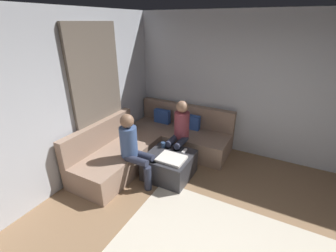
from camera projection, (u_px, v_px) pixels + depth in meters
name	position (u px, v px, depth m)	size (l,w,h in m)	color
wall_back	(283.00, 91.00, 4.15)	(6.00, 0.12, 2.70)	silver
wall_left	(21.00, 117.00, 3.04)	(0.12, 6.00, 2.70)	silver
curtain_panel	(99.00, 99.00, 4.08)	(0.06, 1.10, 2.50)	#726659
sectional_couch	(154.00, 143.00, 4.62)	(2.10, 2.55, 0.87)	#9E7F6B
ottoman	(169.00, 165.00, 4.04)	(0.76, 0.76, 0.42)	#333338
folded_blanket	(171.00, 159.00, 3.81)	(0.44, 0.36, 0.04)	white
coffee_mug	(163.00, 145.00, 4.17)	(0.08, 0.08, 0.10)	#334C72
game_remote	(184.00, 151.00, 4.05)	(0.05, 0.15, 0.02)	white
person_on_couch_back	(179.00, 130.00, 4.29)	(0.30, 0.60, 1.20)	#2D3347
person_on_couch_side	(134.00, 147.00, 3.72)	(0.60, 0.30, 1.20)	#2D3347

